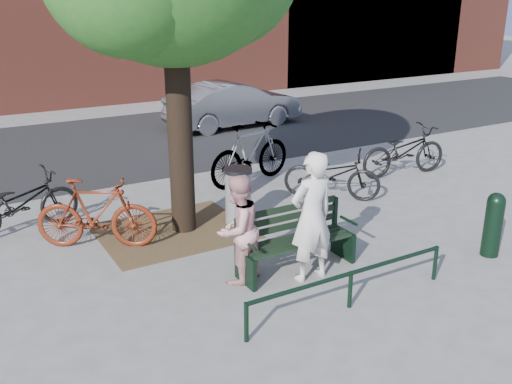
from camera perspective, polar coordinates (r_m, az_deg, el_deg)
ground at (r=8.33m, az=4.05°, el=-7.77°), size 90.00×90.00×0.00m
dirt_pit at (r=9.67m, az=-8.27°, el=-3.89°), size 2.40×2.00×0.02m
road at (r=15.67m, az=-13.68°, el=4.75°), size 40.00×7.00×0.01m
park_bench at (r=8.18m, az=3.82°, el=-4.56°), size 1.74×0.54×0.97m
guard_railing at (r=7.30m, az=9.46°, el=-8.55°), size 3.06×0.06×0.51m
person_left at (r=7.74m, az=5.59°, el=-2.51°), size 0.68×0.46×1.84m
person_right at (r=7.71m, az=-1.87°, el=-3.77°), size 0.91×0.83×1.53m
bollard at (r=9.26m, az=22.66°, el=-2.81°), size 0.27×0.27×1.00m
litter_bin at (r=9.75m, az=-1.80°, el=-0.39°), size 0.49×0.49×1.00m
bicycle_a at (r=10.16m, az=-22.56°, el=-1.04°), size 2.03×0.99×1.02m
bicycle_b at (r=9.14m, az=-15.70°, el=-2.09°), size 1.88×1.42×1.13m
bicycle_c at (r=11.06m, az=7.61°, el=1.76°), size 1.80×1.75×0.98m
bicycle_d at (r=11.86m, az=-0.56°, el=3.91°), size 2.22×1.07×1.29m
bicycle_e at (r=12.81m, az=14.57°, el=3.99°), size 2.15×0.99×1.09m
parked_car at (r=17.11m, az=-2.29°, el=8.75°), size 4.16×1.68×1.34m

